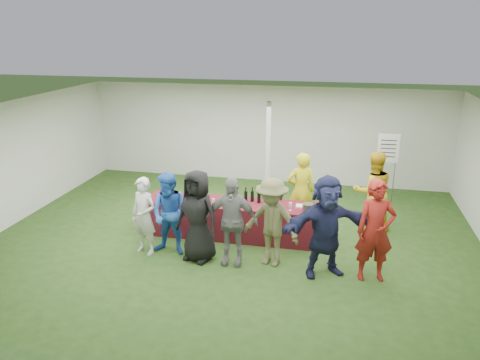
% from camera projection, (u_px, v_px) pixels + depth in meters
% --- Properties ---
extents(ground, '(60.00, 60.00, 0.00)m').
position_uv_depth(ground, '(234.00, 238.00, 9.78)').
color(ground, '#284719').
rests_on(ground, ground).
extents(tent, '(10.00, 10.00, 10.00)m').
position_uv_depth(tent, '(268.00, 162.00, 10.38)').
color(tent, white).
rests_on(tent, ground).
extents(serving_table, '(3.60, 0.80, 0.75)m').
position_uv_depth(serving_table, '(231.00, 219.00, 9.81)').
color(serving_table, maroon).
rests_on(serving_table, ground).
extents(wine_bottles, '(0.70, 0.15, 0.32)m').
position_uv_depth(wine_bottles, '(262.00, 197.00, 9.67)').
color(wine_bottles, black).
rests_on(wine_bottles, serving_table).
extents(wine_glasses, '(2.76, 0.16, 0.16)m').
position_uv_depth(wine_glasses, '(206.00, 200.00, 9.53)').
color(wine_glasses, silver).
rests_on(wine_glasses, serving_table).
extents(water_bottle, '(0.07, 0.07, 0.23)m').
position_uv_depth(water_bottle, '(230.00, 196.00, 9.75)').
color(water_bottle, silver).
rests_on(water_bottle, serving_table).
extents(bar_towel, '(0.25, 0.18, 0.03)m').
position_uv_depth(bar_towel, '(302.00, 206.00, 9.44)').
color(bar_towel, white).
rests_on(bar_towel, serving_table).
extents(dump_bucket, '(0.21, 0.21, 0.18)m').
position_uv_depth(dump_bucket, '(308.00, 208.00, 9.14)').
color(dump_bucket, slate).
rests_on(dump_bucket, serving_table).
extents(wine_list_sign, '(0.50, 0.03, 1.80)m').
position_uv_depth(wine_list_sign, '(388.00, 154.00, 11.21)').
color(wine_list_sign, slate).
rests_on(wine_list_sign, ground).
extents(staff_pourer, '(0.72, 0.58, 1.71)m').
position_uv_depth(staff_pourer, '(301.00, 191.00, 10.05)').
color(staff_pourer, gold).
rests_on(staff_pourer, ground).
extents(staff_back, '(0.99, 0.85, 1.75)m').
position_uv_depth(staff_back, '(373.00, 191.00, 9.96)').
color(staff_back, gold).
rests_on(staff_back, ground).
extents(customer_0, '(0.64, 0.52, 1.53)m').
position_uv_depth(customer_0, '(144.00, 216.00, 8.95)').
color(customer_0, silver).
rests_on(customer_0, ground).
extents(customer_1, '(0.85, 0.69, 1.63)m').
position_uv_depth(customer_1, '(171.00, 214.00, 8.91)').
color(customer_1, blue).
rests_on(customer_1, ground).
extents(customer_2, '(0.99, 0.80, 1.76)m').
position_uv_depth(customer_2, '(198.00, 216.00, 8.66)').
color(customer_2, black).
rests_on(customer_2, ground).
extents(customer_3, '(1.00, 0.43, 1.69)m').
position_uv_depth(customer_3, '(231.00, 221.00, 8.53)').
color(customer_3, slate).
rests_on(customer_3, ground).
extents(customer_4, '(1.23, 0.93, 1.68)m').
position_uv_depth(customer_4, '(272.00, 222.00, 8.48)').
color(customer_4, brown).
rests_on(customer_4, ground).
extents(customer_5, '(1.77, 1.22, 1.84)m').
position_uv_depth(customer_5, '(326.00, 226.00, 8.11)').
color(customer_5, '#1B1F41').
rests_on(customer_5, ground).
extents(customer_6, '(0.73, 0.55, 1.82)m').
position_uv_depth(customer_6, '(375.00, 231.00, 7.95)').
color(customer_6, maroon).
rests_on(customer_6, ground).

